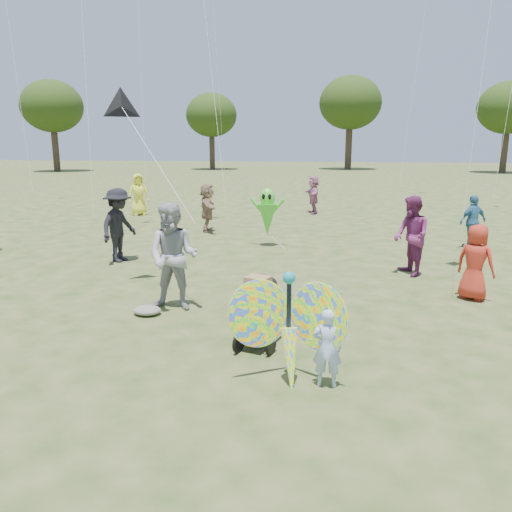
{
  "coord_description": "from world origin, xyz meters",
  "views": [
    {
      "loc": [
        1.2,
        -6.84,
        3.01
      ],
      "look_at": [
        -0.2,
        1.5,
        1.1
      ],
      "focal_mm": 35.0,
      "sensor_mm": 36.0,
      "label": 1
    }
  ],
  "objects_px": {
    "alien_kite": "(267,214)",
    "crowd_b": "(119,225)",
    "crowd_c": "(473,221)",
    "crowd_e": "(411,236)",
    "crowd_d": "(207,208)",
    "crowd_a": "(475,262)",
    "crowd_j": "(313,195)",
    "child_girl": "(327,348)",
    "adult_man": "(173,257)",
    "jogging_stroller": "(259,305)",
    "butterfly_kite": "(289,329)",
    "crowd_g": "(139,194)"
  },
  "relations": [
    {
      "from": "crowd_a",
      "to": "jogging_stroller",
      "type": "xyz_separation_m",
      "value": [
        -3.81,
        -2.92,
        -0.14
      ]
    },
    {
      "from": "child_girl",
      "to": "crowd_b",
      "type": "xyz_separation_m",
      "value": [
        -5.52,
        6.06,
        0.44
      ]
    },
    {
      "from": "crowd_g",
      "to": "butterfly_kite",
      "type": "height_order",
      "value": "crowd_g"
    },
    {
      "from": "crowd_b",
      "to": "crowd_j",
      "type": "height_order",
      "value": "crowd_b"
    },
    {
      "from": "crowd_b",
      "to": "crowd_e",
      "type": "height_order",
      "value": "crowd_b"
    },
    {
      "from": "adult_man",
      "to": "jogging_stroller",
      "type": "distance_m",
      "value": 2.29
    },
    {
      "from": "crowd_b",
      "to": "crowd_g",
      "type": "distance_m",
      "value": 8.81
    },
    {
      "from": "crowd_j",
      "to": "child_girl",
      "type": "bearing_deg",
      "value": -11.03
    },
    {
      "from": "alien_kite",
      "to": "crowd_b",
      "type": "bearing_deg",
      "value": -143.17
    },
    {
      "from": "adult_man",
      "to": "crowd_a",
      "type": "distance_m",
      "value": 5.83
    },
    {
      "from": "crowd_e",
      "to": "crowd_j",
      "type": "xyz_separation_m",
      "value": [
        -2.82,
        10.35,
        -0.11
      ]
    },
    {
      "from": "crowd_a",
      "to": "crowd_b",
      "type": "height_order",
      "value": "crowd_b"
    },
    {
      "from": "jogging_stroller",
      "to": "butterfly_kite",
      "type": "height_order",
      "value": "butterfly_kite"
    },
    {
      "from": "crowd_e",
      "to": "alien_kite",
      "type": "relative_size",
      "value": 1.07
    },
    {
      "from": "child_girl",
      "to": "crowd_a",
      "type": "height_order",
      "value": "crowd_a"
    },
    {
      "from": "crowd_a",
      "to": "crowd_e",
      "type": "distance_m",
      "value": 2.0
    },
    {
      "from": "crowd_c",
      "to": "alien_kite",
      "type": "xyz_separation_m",
      "value": [
        -6.0,
        -0.82,
        0.19
      ]
    },
    {
      "from": "child_girl",
      "to": "crowd_e",
      "type": "distance_m",
      "value": 6.14
    },
    {
      "from": "crowd_a",
      "to": "crowd_c",
      "type": "relative_size",
      "value": 0.97
    },
    {
      "from": "crowd_j",
      "to": "adult_man",
      "type": "bearing_deg",
      "value": -22.31
    },
    {
      "from": "crowd_b",
      "to": "crowd_c",
      "type": "bearing_deg",
      "value": -57.95
    },
    {
      "from": "crowd_a",
      "to": "crowd_g",
      "type": "bearing_deg",
      "value": -6.51
    },
    {
      "from": "crowd_d",
      "to": "crowd_a",
      "type": "bearing_deg",
      "value": -148.88
    },
    {
      "from": "crowd_a",
      "to": "alien_kite",
      "type": "bearing_deg",
      "value": -7.6
    },
    {
      "from": "child_girl",
      "to": "crowd_a",
      "type": "distance_m",
      "value": 4.98
    },
    {
      "from": "crowd_d",
      "to": "alien_kite",
      "type": "distance_m",
      "value": 3.23
    },
    {
      "from": "crowd_d",
      "to": "jogging_stroller",
      "type": "bearing_deg",
      "value": -176.61
    },
    {
      "from": "crowd_a",
      "to": "jogging_stroller",
      "type": "bearing_deg",
      "value": 73.4
    },
    {
      "from": "crowd_c",
      "to": "crowd_e",
      "type": "bearing_deg",
      "value": 28.43
    },
    {
      "from": "adult_man",
      "to": "crowd_d",
      "type": "distance_m",
      "value": 8.38
    },
    {
      "from": "adult_man",
      "to": "crowd_j",
      "type": "distance_m",
      "value": 13.75
    },
    {
      "from": "crowd_c",
      "to": "crowd_d",
      "type": "xyz_separation_m",
      "value": [
        -8.41,
        1.32,
        0.06
      ]
    },
    {
      "from": "crowd_c",
      "to": "alien_kite",
      "type": "relative_size",
      "value": 0.89
    },
    {
      "from": "child_girl",
      "to": "alien_kite",
      "type": "height_order",
      "value": "alien_kite"
    },
    {
      "from": "crowd_c",
      "to": "butterfly_kite",
      "type": "distance_m",
      "value": 10.46
    },
    {
      "from": "crowd_a",
      "to": "crowd_d",
      "type": "distance_m",
      "value": 9.8
    },
    {
      "from": "child_girl",
      "to": "alien_kite",
      "type": "relative_size",
      "value": 0.59
    },
    {
      "from": "child_girl",
      "to": "jogging_stroller",
      "type": "height_order",
      "value": "jogging_stroller"
    },
    {
      "from": "crowd_d",
      "to": "alien_kite",
      "type": "bearing_deg",
      "value": -147.51
    },
    {
      "from": "crowd_c",
      "to": "crowd_d",
      "type": "distance_m",
      "value": 8.52
    },
    {
      "from": "crowd_b",
      "to": "crowd_g",
      "type": "height_order",
      "value": "crowd_b"
    },
    {
      "from": "crowd_d",
      "to": "crowd_j",
      "type": "height_order",
      "value": "crowd_d"
    },
    {
      "from": "crowd_e",
      "to": "child_girl",
      "type": "bearing_deg",
      "value": -35.2
    },
    {
      "from": "crowd_d",
      "to": "child_girl",
      "type": "bearing_deg",
      "value": -173.69
    },
    {
      "from": "crowd_d",
      "to": "adult_man",
      "type": "bearing_deg",
      "value": 174.82
    },
    {
      "from": "adult_man",
      "to": "crowd_d",
      "type": "height_order",
      "value": "adult_man"
    },
    {
      "from": "child_girl",
      "to": "adult_man",
      "type": "xyz_separation_m",
      "value": [
        -2.87,
        2.59,
        0.48
      ]
    },
    {
      "from": "adult_man",
      "to": "crowd_b",
      "type": "relative_size",
      "value": 1.04
    },
    {
      "from": "adult_man",
      "to": "butterfly_kite",
      "type": "distance_m",
      "value": 3.5
    },
    {
      "from": "adult_man",
      "to": "crowd_e",
      "type": "bearing_deg",
      "value": 36.97
    }
  ]
}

